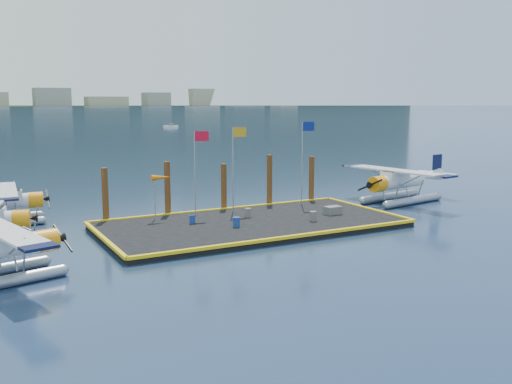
% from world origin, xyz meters
% --- Properties ---
extents(ground, '(4000.00, 4000.00, 0.00)m').
position_xyz_m(ground, '(0.00, 0.00, 0.00)').
color(ground, navy).
rests_on(ground, ground).
extents(dock, '(20.00, 10.00, 0.40)m').
position_xyz_m(dock, '(0.00, 0.00, 0.20)').
color(dock, black).
rests_on(dock, ground).
extents(dock_bumpers, '(20.25, 10.25, 0.18)m').
position_xyz_m(dock_bumpers, '(0.00, 0.00, 0.49)').
color(dock_bumpers, yellow).
rests_on(dock_bumpers, dock).
extents(far_backdrop, '(3050.00, 2050.00, 810.00)m').
position_xyz_m(far_backdrop, '(239.91, 1737.52, 9.45)').
color(far_backdrop, black).
rests_on(far_backdrop, ground).
extents(seaplane_c, '(8.35, 9.21, 3.27)m').
position_xyz_m(seaplane_c, '(-14.88, 9.06, 1.42)').
color(seaplane_c, '#9398A0').
rests_on(seaplane_c, ground).
extents(seaplane_d, '(9.80, 10.73, 3.79)m').
position_xyz_m(seaplane_d, '(15.29, 2.44, 1.65)').
color(seaplane_d, '#9398A0').
rests_on(seaplane_d, ground).
extents(drum_0, '(0.39, 0.39, 0.55)m').
position_xyz_m(drum_0, '(-3.73, 1.40, 0.68)').
color(drum_0, navy).
rests_on(drum_0, dock).
extents(drum_1, '(0.47, 0.47, 0.66)m').
position_xyz_m(drum_1, '(3.82, -1.81, 0.73)').
color(drum_1, '#5B5B60').
rests_on(drum_1, dock).
extents(drum_3, '(0.46, 0.46, 0.64)m').
position_xyz_m(drum_3, '(-1.60, -0.97, 0.72)').
color(drum_3, navy).
rests_on(drum_3, dock).
extents(drum_5, '(0.45, 0.45, 0.63)m').
position_xyz_m(drum_5, '(0.48, 1.43, 0.72)').
color(drum_5, '#5B5B60').
rests_on(drum_5, dock).
extents(crate, '(1.17, 0.78, 0.58)m').
position_xyz_m(crate, '(6.39, -0.54, 0.69)').
color(crate, '#5B5B60').
rests_on(crate, dock).
extents(flagpole_red, '(1.14, 0.08, 6.00)m').
position_xyz_m(flagpole_red, '(-2.29, 3.80, 4.40)').
color(flagpole_red, '#919299').
rests_on(flagpole_red, dock).
extents(flagpole_yellow, '(1.14, 0.08, 6.20)m').
position_xyz_m(flagpole_yellow, '(0.70, 3.80, 4.51)').
color(flagpole_yellow, '#919299').
rests_on(flagpole_yellow, dock).
extents(flagpole_blue, '(1.14, 0.08, 6.50)m').
position_xyz_m(flagpole_blue, '(6.70, 3.80, 4.69)').
color(flagpole_blue, '#919299').
rests_on(flagpole_blue, dock).
extents(windsock, '(1.40, 0.44, 3.12)m').
position_xyz_m(windsock, '(-5.03, 3.80, 3.23)').
color(windsock, '#919299').
rests_on(windsock, dock).
extents(piling_0, '(0.44, 0.44, 4.00)m').
position_xyz_m(piling_0, '(-8.50, 5.40, 2.00)').
color(piling_0, '#4D2D16').
rests_on(piling_0, ground).
extents(piling_1, '(0.44, 0.44, 4.20)m').
position_xyz_m(piling_1, '(-4.00, 5.40, 2.10)').
color(piling_1, '#4D2D16').
rests_on(piling_1, ground).
extents(piling_2, '(0.44, 0.44, 3.80)m').
position_xyz_m(piling_2, '(0.50, 5.40, 1.90)').
color(piling_2, '#4D2D16').
rests_on(piling_2, ground).
extents(piling_3, '(0.44, 0.44, 4.30)m').
position_xyz_m(piling_3, '(4.50, 5.40, 2.15)').
color(piling_3, '#4D2D16').
rests_on(piling_3, ground).
extents(piling_4, '(0.44, 0.44, 4.00)m').
position_xyz_m(piling_4, '(8.50, 5.40, 2.00)').
color(piling_4, '#4D2D16').
rests_on(piling_4, ground).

